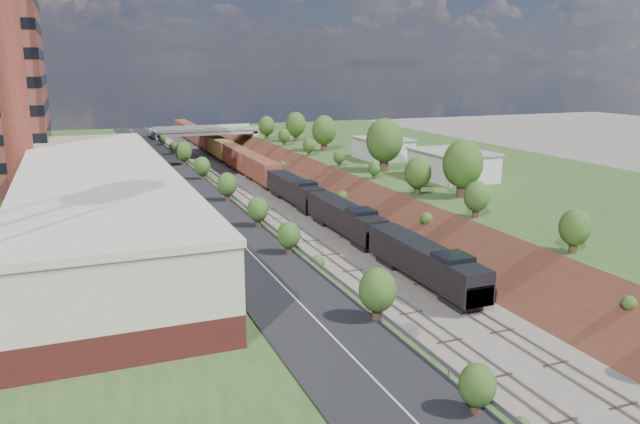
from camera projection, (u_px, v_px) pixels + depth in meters
ground at (588, 410)px, 40.85m from camera, size 400.00×400.00×0.00m
platform_left at (54, 215)px, 82.63m from camera, size 44.00×180.00×5.00m
platform_right at (472, 182)px, 106.37m from camera, size 44.00×180.00×5.00m
embankment_left at (219, 219)px, 91.12m from camera, size 10.00×180.00×10.00m
embankment_right at (355, 206)px, 99.03m from camera, size 10.00×180.00×10.00m
rail_left_track at (274, 213)px, 94.12m from camera, size 1.58×180.00×0.18m
rail_right_track at (306, 210)px, 95.99m from camera, size 1.58×180.00×0.18m
road at (186, 187)px, 88.33m from camera, size 8.00×180.00×0.10m
guardrail at (215, 182)px, 89.51m from camera, size 0.10×171.00×0.70m
commercial_building at (98, 201)px, 63.15m from camera, size 14.30×62.30×7.00m
smokestack at (7, 38)px, 72.71m from camera, size 3.20×3.20×40.00m
overpass at (206, 137)px, 149.97m from camera, size 24.50×8.30×7.40m
white_building_near at (453, 166)px, 94.68m from camera, size 9.00×12.00×4.00m
white_building_far at (383, 149)px, 114.42m from camera, size 8.00×10.00×3.60m
tree_right_large at (463, 164)px, 80.94m from camera, size 5.25×5.25×7.61m
tree_left_crest at (311, 245)px, 53.05m from camera, size 2.45×2.45×3.55m
freight_train at (240, 158)px, 131.00m from camera, size 3.20×162.37×4.73m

